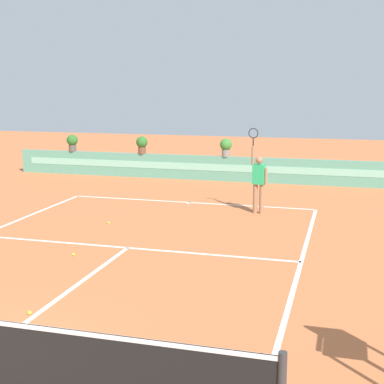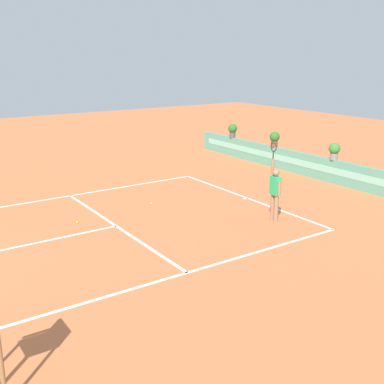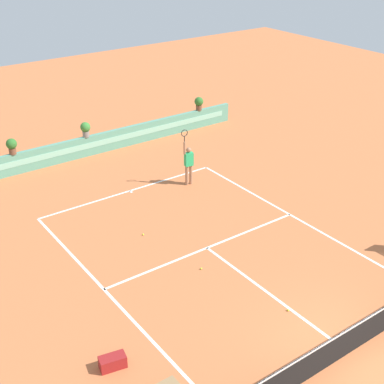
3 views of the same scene
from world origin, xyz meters
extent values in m
plane|color=#C66B3D|center=(0.00, 6.00, 0.00)|extent=(60.00, 60.00, 0.00)
cube|color=white|center=(0.00, 11.89, 0.00)|extent=(8.22, 0.10, 0.01)
cube|color=white|center=(0.00, 6.40, 0.00)|extent=(8.22, 0.10, 0.01)
cube|color=white|center=(0.00, 3.20, 0.00)|extent=(0.10, 6.40, 0.01)
cube|color=white|center=(-4.11, 5.95, 0.00)|extent=(0.10, 11.89, 0.01)
cube|color=white|center=(4.11, 5.95, 0.00)|extent=(0.10, 11.89, 0.01)
cube|color=white|center=(0.00, 11.79, 0.00)|extent=(0.10, 0.20, 0.01)
cube|color=black|center=(0.00, 0.00, 0.47)|extent=(8.82, 0.02, 0.95)
cube|color=white|center=(0.00, 0.00, 0.92)|extent=(8.82, 0.03, 0.06)
cube|color=#599E84|center=(0.00, 16.39, 0.50)|extent=(18.00, 0.20, 1.00)
cube|color=#87CCB2|center=(0.00, 16.29, 0.55)|extent=(17.10, 0.01, 0.28)
cube|color=maroon|center=(-5.47, 3.29, 0.18)|extent=(0.76, 0.50, 0.36)
cylinder|color=#9E7051|center=(2.54, 10.93, 0.45)|extent=(0.14, 0.14, 0.90)
cylinder|color=#9E7051|center=(2.34, 10.95, 0.45)|extent=(0.14, 0.14, 0.90)
cube|color=#28B266|center=(2.44, 10.94, 1.20)|extent=(0.39, 0.27, 0.60)
sphere|color=#9E7051|center=(2.44, 10.94, 1.63)|extent=(0.22, 0.22, 0.22)
cylinder|color=#9E7051|center=(2.24, 10.97, 1.75)|extent=(0.09, 0.09, 0.55)
cylinder|color=black|center=(2.24, 10.97, 2.17)|extent=(0.04, 0.04, 0.24)
torus|color=#262626|center=(2.24, 10.97, 2.43)|extent=(0.31, 0.07, 0.31)
cylinder|color=#9E7051|center=(2.66, 10.91, 1.15)|extent=(0.09, 0.09, 0.50)
sphere|color=#CCE033|center=(-0.11, 2.23, 0.03)|extent=(0.07, 0.07, 0.07)
sphere|color=#CCE033|center=(-0.95, 5.47, 0.03)|extent=(0.07, 0.07, 0.07)
sphere|color=#CCE033|center=(-1.40, 8.47, 0.03)|extent=(0.07, 0.07, 0.07)
cylinder|color=brown|center=(7.00, 16.39, 1.14)|extent=(0.32, 0.32, 0.28)
sphere|color=#2D6B28|center=(7.00, 16.39, 1.48)|extent=(0.48, 0.48, 0.48)
cylinder|color=brown|center=(-3.35, 16.39, 1.14)|extent=(0.32, 0.32, 0.28)
sphere|color=#2D6B28|center=(-3.35, 16.39, 1.48)|extent=(0.48, 0.48, 0.48)
cylinder|color=gray|center=(0.25, 16.39, 1.14)|extent=(0.32, 0.32, 0.28)
sphere|color=#387F33|center=(0.25, 16.39, 1.48)|extent=(0.48, 0.48, 0.48)
camera|label=1|loc=(4.98, -5.74, 3.86)|focal=52.72mm
camera|label=2|loc=(13.26, 0.36, 5.28)|focal=44.72mm
camera|label=3|loc=(-10.02, -6.58, 10.70)|focal=51.15mm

